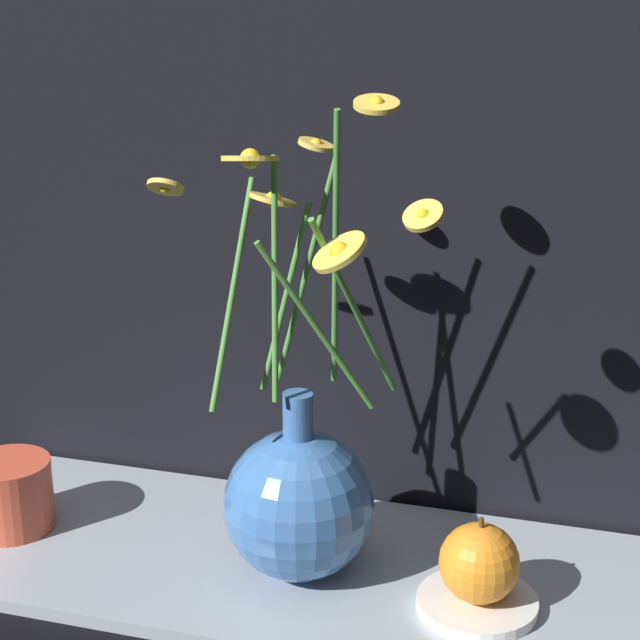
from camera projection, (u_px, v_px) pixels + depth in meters
ground_plane at (327, 577)px, 0.95m from camera, size 6.00×6.00×0.00m
shelf at (327, 571)px, 0.94m from camera, size 0.77×0.26×0.01m
vase_with_flowers at (299, 494)px, 0.91m from camera, size 0.25×0.17×0.41m
yellow_mug at (8, 494)px, 1.00m from camera, size 0.09×0.08×0.07m
saucer_plate at (477, 603)px, 0.88m from camera, size 0.10×0.10×0.01m
orange_fruit at (479, 563)px, 0.86m from camera, size 0.07×0.07×0.07m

